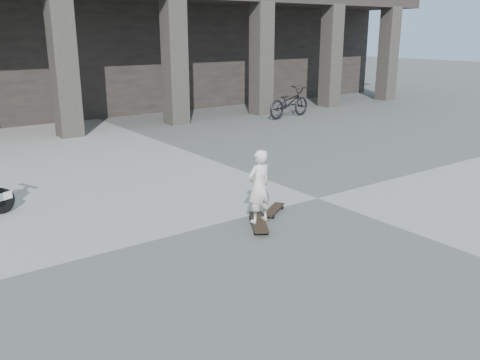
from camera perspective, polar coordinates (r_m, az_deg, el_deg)
ground at (r=9.47m, az=8.71°, el=-2.04°), size 90.00×90.00×0.00m
colonnade at (r=21.11m, az=-19.10°, el=15.67°), size 28.00×8.82×6.00m
longboard at (r=8.00m, az=2.11°, el=-4.78°), size 0.67×0.91×0.09m
skateboard_spare at (r=8.59m, az=3.79°, el=-3.35°), size 0.69×0.53×0.08m
child at (r=7.81m, az=2.15°, el=-0.71°), size 0.43×0.30×1.15m
bicycle at (r=18.38m, az=5.53°, el=8.65°), size 2.09×1.00×1.06m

